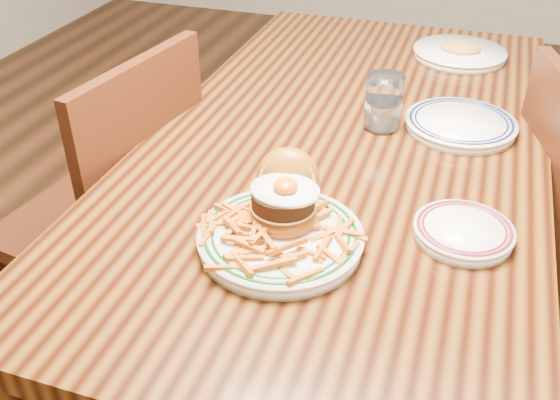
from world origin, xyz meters
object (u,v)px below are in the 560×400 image
(chair_left, at_px, (117,214))
(side_plate, at_px, (464,231))
(table, at_px, (346,169))
(main_plate, at_px, (282,223))

(chair_left, bearing_deg, side_plate, -3.65)
(table, height_order, side_plate, side_plate)
(table, distance_m, main_plate, 0.43)
(main_plate, xyz_separation_m, side_plate, (0.29, 0.10, -0.02))
(chair_left, distance_m, side_plate, 0.89)
(chair_left, height_order, main_plate, chair_left)
(table, xyz_separation_m, main_plate, (-0.02, -0.41, 0.13))
(table, distance_m, chair_left, 0.59)
(chair_left, height_order, side_plate, chair_left)
(table, height_order, chair_left, chair_left)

